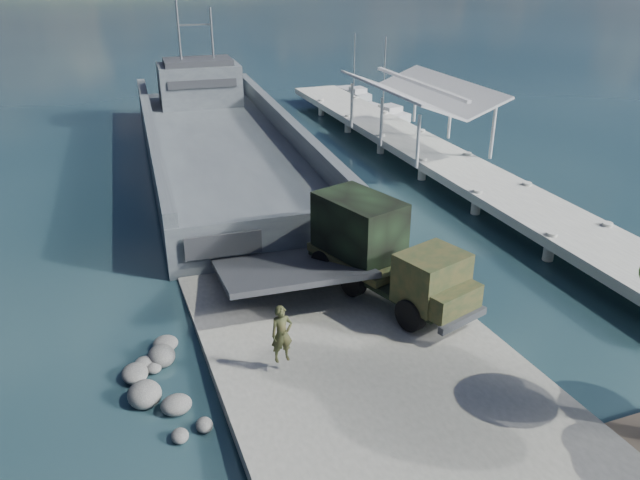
{
  "coord_description": "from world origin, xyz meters",
  "views": [
    {
      "loc": [
        -7.52,
        -16.54,
        13.03
      ],
      "look_at": [
        0.87,
        6.0,
        1.86
      ],
      "focal_mm": 35.0,
      "sensor_mm": 36.0,
      "label": 1
    }
  ],
  "objects_px": {
    "landing_craft": "(222,152)",
    "military_truck": "(381,251)",
    "pier": "(424,141)",
    "sailboat_near": "(384,113)",
    "sailboat_far": "(354,94)",
    "soldier": "(282,344)"
  },
  "relations": [
    {
      "from": "military_truck",
      "to": "sailboat_near",
      "type": "bearing_deg",
      "value": 46.35
    },
    {
      "from": "pier",
      "to": "soldier",
      "type": "bearing_deg",
      "value": -129.6
    },
    {
      "from": "sailboat_far",
      "to": "pier",
      "type": "bearing_deg",
      "value": -103.18
    },
    {
      "from": "landing_craft",
      "to": "military_truck",
      "type": "height_order",
      "value": "landing_craft"
    },
    {
      "from": "military_truck",
      "to": "soldier",
      "type": "bearing_deg",
      "value": -162.8
    },
    {
      "from": "soldier",
      "to": "sailboat_near",
      "type": "height_order",
      "value": "sailboat_near"
    },
    {
      "from": "pier",
      "to": "sailboat_near",
      "type": "xyz_separation_m",
      "value": [
        3.21,
        12.69,
        -1.23
      ]
    },
    {
      "from": "military_truck",
      "to": "sailboat_far",
      "type": "relative_size",
      "value": 1.31
    },
    {
      "from": "landing_craft",
      "to": "sailboat_near",
      "type": "relative_size",
      "value": 5.48
    },
    {
      "from": "military_truck",
      "to": "pier",
      "type": "bearing_deg",
      "value": 38.08
    },
    {
      "from": "pier",
      "to": "landing_craft",
      "type": "xyz_separation_m",
      "value": [
        -12.66,
        4.53,
        -0.7
      ]
    },
    {
      "from": "sailboat_far",
      "to": "sailboat_near",
      "type": "bearing_deg",
      "value": -98.03
    },
    {
      "from": "sailboat_near",
      "to": "sailboat_far",
      "type": "height_order",
      "value": "sailboat_near"
    },
    {
      "from": "military_truck",
      "to": "sailboat_far",
      "type": "bearing_deg",
      "value": 50.63
    },
    {
      "from": "pier",
      "to": "sailboat_near",
      "type": "relative_size",
      "value": 6.43
    },
    {
      "from": "soldier",
      "to": "sailboat_far",
      "type": "relative_size",
      "value": 0.32
    },
    {
      "from": "soldier",
      "to": "sailboat_near",
      "type": "bearing_deg",
      "value": 57.01
    },
    {
      "from": "military_truck",
      "to": "soldier",
      "type": "height_order",
      "value": "military_truck"
    },
    {
      "from": "landing_craft",
      "to": "military_truck",
      "type": "relative_size",
      "value": 4.63
    },
    {
      "from": "landing_craft",
      "to": "sailboat_near",
      "type": "xyz_separation_m",
      "value": [
        15.87,
        8.16,
        -0.53
      ]
    },
    {
      "from": "pier",
      "to": "soldier",
      "type": "relative_size",
      "value": 22.09
    },
    {
      "from": "pier",
      "to": "landing_craft",
      "type": "bearing_deg",
      "value": 160.32
    }
  ]
}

